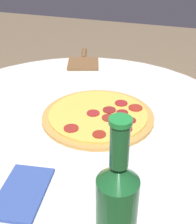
{
  "coord_description": "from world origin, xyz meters",
  "views": [
    {
      "loc": [
        -0.74,
        -0.3,
        1.25
      ],
      "look_at": [
        0.02,
        -0.06,
        0.78
      ],
      "focal_mm": 50.0,
      "sensor_mm": 36.0,
      "label": 1
    }
  ],
  "objects": [
    {
      "name": "table",
      "position": [
        0.0,
        0.0,
        0.59
      ],
      "size": [
        1.01,
        1.01,
        0.76
      ],
      "color": "silver",
      "rests_on": "ground_plane"
    },
    {
      "name": "beer_bottle",
      "position": [
        -0.38,
        -0.22,
        0.86
      ],
      "size": [
        0.07,
        0.07,
        0.26
      ],
      "color": "#195628",
      "rests_on": "table"
    },
    {
      "name": "pizza",
      "position": [
        0.02,
        -0.06,
        0.77
      ],
      "size": [
        0.33,
        0.33,
        0.02
      ],
      "color": "#C68E47",
      "rests_on": "table"
    },
    {
      "name": "napkin",
      "position": [
        -0.33,
        -0.0,
        0.77
      ],
      "size": [
        0.17,
        0.12,
        0.01
      ],
      "color": "#334C99",
      "rests_on": "table"
    },
    {
      "name": "pizza_paddle",
      "position": [
        0.42,
        0.14,
        0.77
      ],
      "size": [
        0.25,
        0.16,
        0.02
      ],
      "rotation": [
        0.0,
        0.0,
        0.33
      ],
      "color": "brown",
      "rests_on": "table"
    }
  ]
}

